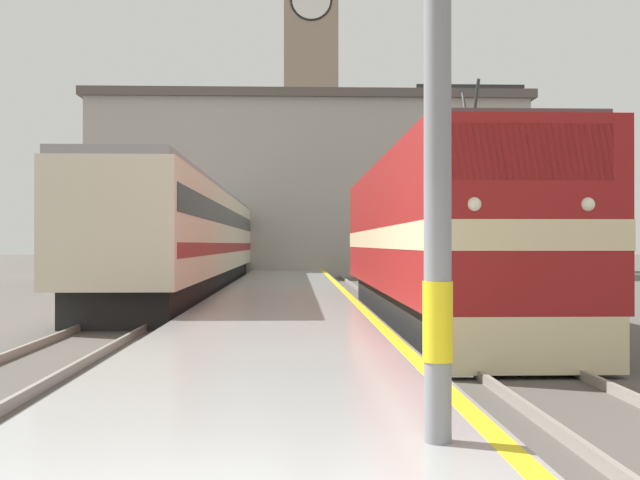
{
  "coord_description": "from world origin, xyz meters",
  "views": [
    {
      "loc": [
        0.35,
        -3.15,
        1.91
      ],
      "look_at": [
        1.36,
        26.83,
        2.07
      ],
      "focal_mm": 42.0,
      "sensor_mm": 36.0,
      "label": 1
    }
  ],
  "objects": [
    {
      "name": "ground_plane",
      "position": [
        0.0,
        30.0,
        0.0
      ],
      "size": [
        200.0,
        200.0,
        0.0
      ],
      "primitive_type": "plane",
      "color": "#514C47"
    },
    {
      "name": "locomotive_train",
      "position": [
        3.63,
        14.29,
        2.0
      ],
      "size": [
        2.92,
        14.54,
        4.9
      ],
      "color": "black",
      "rests_on": "ground"
    },
    {
      "name": "station_building",
      "position": [
        1.15,
        42.56,
        5.39
      ],
      "size": [
        25.91,
        7.8,
        10.72
      ],
      "color": "#A8A399",
      "rests_on": "ground"
    },
    {
      "name": "clock_tower",
      "position": [
        1.58,
        55.42,
        14.37
      ],
      "size": [
        5.17,
        5.17,
        27.03
      ],
      "color": "gray",
      "rests_on": "ground"
    },
    {
      "name": "rail_track_far",
      "position": [
        -3.62,
        25.0,
        0.03
      ],
      "size": [
        2.83,
        140.0,
        0.16
      ],
      "color": "#514C47",
      "rests_on": "ground"
    },
    {
      "name": "rail_track_near",
      "position": [
        3.63,
        25.0,
        0.03
      ],
      "size": [
        2.83,
        140.0,
        0.16
      ],
      "color": "#514C47",
      "rests_on": "ground"
    },
    {
      "name": "platform",
      "position": [
        0.0,
        25.0,
        0.22
      ],
      "size": [
        4.09,
        140.0,
        0.44
      ],
      "color": "#999999",
      "rests_on": "ground"
    },
    {
      "name": "passenger_train",
      "position": [
        -3.62,
        29.27,
        2.15
      ],
      "size": [
        2.92,
        33.41,
        4.0
      ],
      "color": "black",
      "rests_on": "ground"
    }
  ]
}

